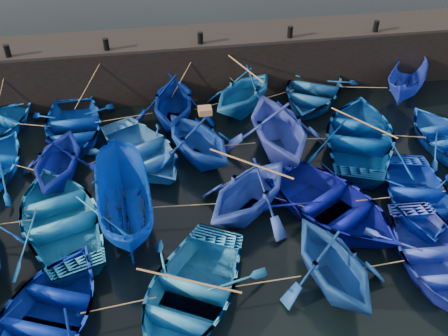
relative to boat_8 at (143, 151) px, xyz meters
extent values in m
plane|color=black|center=(2.86, -4.98, -0.49)|extent=(120.00, 120.00, 0.00)
cube|color=black|center=(2.86, 5.52, 0.76)|extent=(26.00, 2.50, 2.50)
cube|color=black|center=(2.86, 5.52, 2.07)|extent=(26.00, 2.50, 0.12)
cylinder|color=black|center=(-5.14, 4.62, 2.38)|extent=(0.24, 0.24, 0.50)
cylinder|color=black|center=(-1.14, 4.62, 2.38)|extent=(0.24, 0.24, 0.50)
cylinder|color=black|center=(2.86, 4.62, 2.38)|extent=(0.24, 0.24, 0.50)
cylinder|color=black|center=(6.86, 4.62, 2.38)|extent=(0.24, 0.24, 0.50)
cylinder|color=black|center=(10.86, 4.62, 2.38)|extent=(0.24, 0.24, 0.50)
imported|color=#0232A1|center=(-2.77, 2.24, 0.03)|extent=(3.87, 5.19, 1.03)
imported|color=navy|center=(1.41, 2.60, 0.60)|extent=(4.10, 4.59, 2.18)
imported|color=#0E56A0|center=(4.51, 3.01, 0.56)|extent=(5.24, 5.23, 2.09)
imported|color=navy|center=(7.84, 3.55, 0.06)|extent=(5.85, 6.47, 1.10)
imported|color=#1931C7|center=(12.12, 3.06, 0.29)|extent=(3.63, 4.14, 1.56)
imported|color=#091C8E|center=(-3.00, -0.62, 0.48)|extent=(3.75, 4.16, 1.93)
imported|color=blue|center=(0.00, 0.00, 0.00)|extent=(5.12, 5.70, 0.97)
imported|color=#0C38A2|center=(2.11, -0.22, 0.55)|extent=(4.81, 5.05, 2.08)
imported|color=blue|center=(5.24, -0.23, 0.76)|extent=(4.35, 4.97, 2.50)
imported|color=navy|center=(8.54, -0.49, 0.11)|extent=(5.97, 6.87, 1.19)
imported|color=#0B42B3|center=(11.98, -0.94, -0.03)|extent=(3.66, 4.75, 0.91)
imported|color=blue|center=(-2.74, -3.26, 0.07)|extent=(5.27, 6.25, 1.11)
imported|color=#0031A4|center=(-0.69, -3.29, 0.44)|extent=(2.20, 4.91, 1.85)
imported|color=blue|center=(3.44, -3.47, 0.56)|extent=(5.25, 5.20, 2.09)
imported|color=#01087F|center=(6.08, -4.06, 0.07)|extent=(6.05, 6.54, 1.11)
imported|color=#062ABD|center=(9.19, -4.08, -0.02)|extent=(4.21, 5.14, 0.93)
imported|color=#001888|center=(-2.77, -7.14, 0.04)|extent=(5.31, 6.10, 1.06)
imported|color=blue|center=(1.04, -6.93, 0.04)|extent=(5.63, 6.21, 1.06)
imported|color=#13479A|center=(5.16, -6.86, 0.50)|extent=(3.93, 4.33, 1.97)
imported|color=blue|center=(8.44, -6.79, 0.00)|extent=(3.61, 4.86, 0.97)
cube|color=#92653F|center=(2.41, -0.22, 1.72)|extent=(0.49, 0.43, 0.24)
cylinder|color=tan|center=(-4.42, 2.48, 0.06)|extent=(1.50, 0.50, 0.04)
cylinder|color=tan|center=(-0.68, 2.42, 0.06)|extent=(2.39, 0.40, 0.04)
cylinder|color=tan|center=(2.96, 2.81, 0.06)|extent=(1.31, 0.45, 0.04)
cylinder|color=tan|center=(6.17, 3.28, 0.06)|extent=(1.54, 0.57, 0.04)
cylinder|color=tan|center=(9.98, 3.31, 0.06)|extent=(2.49, 0.53, 0.04)
cylinder|color=tan|center=(-4.32, -0.37, 0.06)|extent=(0.87, 0.53, 0.04)
cylinder|color=tan|center=(-1.50, -0.31, 0.06)|extent=(1.21, 0.65, 0.04)
cylinder|color=tan|center=(1.06, -0.11, 0.06)|extent=(0.33, 0.25, 0.04)
cylinder|color=tan|center=(3.67, -0.23, 0.06)|extent=(1.33, 0.05, 0.04)
cylinder|color=tan|center=(6.89, -0.36, 0.06)|extent=(1.51, 0.29, 0.04)
cylinder|color=tan|center=(10.26, -0.72, 0.06)|extent=(1.65, 0.49, 0.04)
cylinder|color=tan|center=(-4.36, -3.29, 0.06)|extent=(1.46, 0.11, 0.04)
cylinder|color=tan|center=(-1.71, -3.27, 0.06)|extent=(0.25, 0.06, 0.04)
cylinder|color=tan|center=(1.37, -3.38, 0.06)|extent=(2.33, 0.22, 0.04)
cylinder|color=tan|center=(4.76, -3.76, 0.06)|extent=(0.86, 0.63, 0.04)
cylinder|color=tan|center=(7.64, -4.07, 0.06)|extent=(1.32, 0.05, 0.04)
cylinder|color=tan|center=(-0.87, -7.04, 0.06)|extent=(2.01, 0.24, 0.04)
cylinder|color=tan|center=(3.10, -6.90, 0.06)|extent=(2.32, 0.11, 0.04)
cylinder|color=tan|center=(6.80, -6.82, 0.06)|extent=(1.48, 0.11, 0.04)
cylinder|color=tan|center=(-5.60, 4.22, 1.10)|extent=(0.97, 0.66, 2.09)
cylinder|color=tan|center=(-1.96, 3.98, 1.10)|extent=(1.67, 1.12, 2.09)
cylinder|color=tan|center=(2.14, 4.16, 1.10)|extent=(1.49, 0.76, 2.09)
cylinder|color=tan|center=(3.68, 4.37, 1.10)|extent=(1.69, 0.35, 2.09)
cylinder|color=tan|center=(7.35, 4.64, 1.10)|extent=(1.02, 0.28, 2.09)
cylinder|color=tan|center=(11.49, 4.39, 1.10)|extent=(1.30, 0.30, 2.09)
cylinder|color=#99724C|center=(4.51, 3.01, 1.64)|extent=(1.08, 2.84, 0.06)
cylinder|color=#99724C|center=(8.54, -0.49, 0.74)|extent=(1.77, 2.49, 0.06)
cylinder|color=#99724C|center=(3.44, -3.47, 1.64)|extent=(2.34, 1.97, 0.06)
cylinder|color=#99724C|center=(1.04, -6.93, 0.60)|extent=(2.74, 1.32, 0.06)
camera|label=1|loc=(0.61, -15.63, 11.29)|focal=40.00mm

